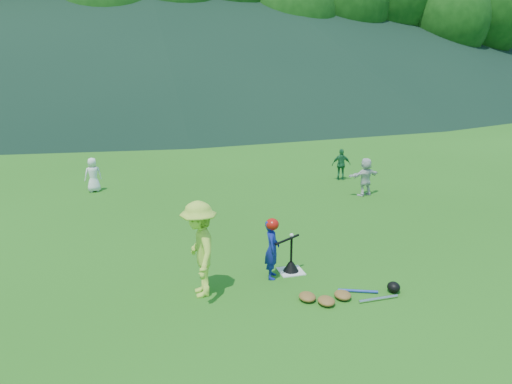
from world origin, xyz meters
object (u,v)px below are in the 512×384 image
at_px(batter_child, 272,249).
at_px(fielder_d, 365,177).
at_px(fielder_c, 341,165).
at_px(equipment_pile, 343,295).
at_px(adult_coach, 199,249).
at_px(batting_tee, 291,265).
at_px(home_plate, 291,271).
at_px(fielder_a, 93,175).

bearing_deg(batter_child, fielder_d, -24.70).
relative_size(fielder_c, equipment_pile, 0.57).
xyz_separation_m(adult_coach, batting_tee, (1.80, 0.45, -0.70)).
distance_m(batter_child, equipment_pile, 1.53).
bearing_deg(adult_coach, fielder_d, 131.50).
relative_size(home_plate, fielder_d, 0.40).
bearing_deg(equipment_pile, fielder_d, 59.68).
bearing_deg(equipment_pile, fielder_c, 65.60).
height_order(adult_coach, batting_tee, adult_coach).
height_order(fielder_d, equipment_pile, fielder_d).
relative_size(batter_child, adult_coach, 0.67).
distance_m(fielder_d, equipment_pile, 6.59).
bearing_deg(fielder_c, batting_tee, 72.94).
bearing_deg(batter_child, fielder_a, 43.75).
relative_size(home_plate, fielder_c, 0.44).
bearing_deg(batting_tee, adult_coach, -166.09).
xyz_separation_m(fielder_c, fielder_d, (-0.11, -1.88, 0.04)).
xyz_separation_m(home_plate, batter_child, (-0.42, -0.13, 0.55)).
height_order(adult_coach, equipment_pile, adult_coach).
relative_size(home_plate, batter_child, 0.40).
bearing_deg(batter_child, adult_coach, 121.13).
bearing_deg(adult_coach, batter_child, 103.46).
distance_m(fielder_c, batting_tee, 7.44).
relative_size(batter_child, fielder_c, 1.09).
bearing_deg(fielder_c, batter_child, 70.82).
relative_size(fielder_a, fielder_c, 1.00).
bearing_deg(fielder_d, home_plate, 36.69).
height_order(home_plate, equipment_pile, equipment_pile).
distance_m(batter_child, fielder_c, 7.76).
height_order(home_plate, fielder_d, fielder_d).
distance_m(batter_child, batting_tee, 0.61).
xyz_separation_m(home_plate, batting_tee, (0.00, 0.00, 0.12)).
bearing_deg(fielder_c, adult_coach, 64.55).
height_order(batter_child, fielder_d, batter_child).
xyz_separation_m(adult_coach, equipment_pile, (2.29, -0.81, -0.76)).
xyz_separation_m(adult_coach, fielder_a, (-2.01, 7.40, -0.32)).
bearing_deg(equipment_pile, home_plate, 111.44).
distance_m(adult_coach, equipment_pile, 2.55).
bearing_deg(adult_coach, fielder_a, -164.28).
xyz_separation_m(home_plate, equipment_pile, (0.49, -1.25, 0.06)).
bearing_deg(home_plate, batter_child, -162.86).
relative_size(adult_coach, batting_tee, 2.44).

